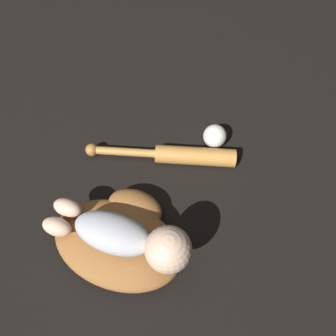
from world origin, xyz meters
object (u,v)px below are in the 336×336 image
Objects in this scene: baseball_glove at (120,237)px; baseball at (215,136)px; baby_figure at (131,238)px; baseball_bat at (179,155)px.

baseball_glove reaches higher than baseball.
baby_figure reaches higher than baseball_bat.
baseball is at bearing 60.63° from baby_figure.
baseball_bat is at bearing 71.54° from baby_figure.
baby_figure is at bearing -37.35° from baseball_glove.
baseball_glove is at bearing -125.89° from baseball.
baby_figure is 5.10× the size of baseball.
baby_figure reaches higher than baseball_glove.
baseball_bat is at bearing -146.52° from baseball.
baby_figure reaches higher than baseball.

